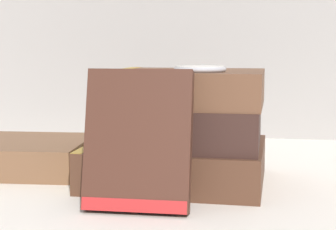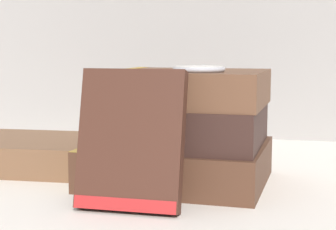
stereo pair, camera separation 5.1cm
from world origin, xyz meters
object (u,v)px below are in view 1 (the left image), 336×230
at_px(book_leaning_front, 138,146).
at_px(book_flat_bottom, 172,163).
at_px(book_flat_top, 183,88).
at_px(book_flat_middle, 178,124).
at_px(pocket_watch, 200,69).

bearing_deg(book_leaning_front, book_flat_bottom, 82.09).
distance_m(book_flat_bottom, book_flat_top, 0.09).
height_order(book_flat_bottom, book_flat_top, book_flat_top).
distance_m(book_flat_bottom, book_flat_middle, 0.05).
bearing_deg(book_flat_top, book_leaning_front, -102.61).
bearing_deg(book_flat_top, pocket_watch, -53.98).
bearing_deg(book_flat_bottom, book_leaning_front, -95.70).
bearing_deg(book_flat_top, book_flat_middle, 170.44).
distance_m(book_flat_top, pocket_watch, 0.04).
bearing_deg(book_flat_middle, book_flat_bottom, 176.45).
height_order(book_flat_bottom, book_leaning_front, book_leaning_front).
height_order(book_flat_bottom, pocket_watch, pocket_watch).
height_order(book_flat_top, book_leaning_front, book_leaning_front).
relative_size(book_flat_bottom, book_flat_middle, 1.15).
bearing_deg(pocket_watch, book_leaning_front, -122.32).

